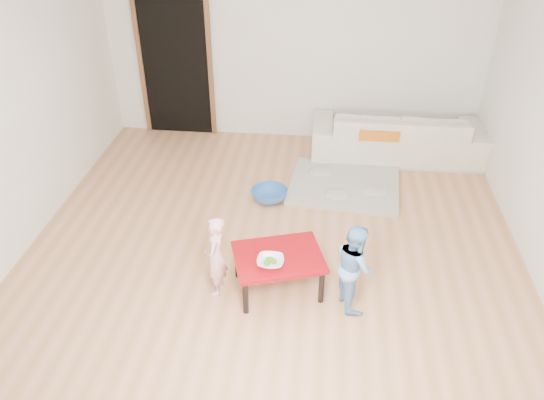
% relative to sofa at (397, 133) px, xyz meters
% --- Properties ---
extents(floor, '(5.00, 5.00, 0.01)m').
position_rel_sofa_xyz_m(floor, '(-1.41, -2.05, -0.32)').
color(floor, '#B47D4D').
rests_on(floor, ground).
extents(back_wall, '(5.00, 0.02, 2.60)m').
position_rel_sofa_xyz_m(back_wall, '(-1.41, 0.45, 0.98)').
color(back_wall, white).
rests_on(back_wall, floor).
extents(left_wall, '(0.02, 5.00, 2.60)m').
position_rel_sofa_xyz_m(left_wall, '(-3.91, -2.05, 0.98)').
color(left_wall, white).
rests_on(left_wall, floor).
extents(doorway, '(1.02, 0.08, 2.11)m').
position_rel_sofa_xyz_m(doorway, '(-3.01, 0.43, 0.70)').
color(doorway, brown).
rests_on(doorway, back_wall).
extents(sofa, '(2.20, 0.86, 0.64)m').
position_rel_sofa_xyz_m(sofa, '(0.00, 0.00, 0.00)').
color(sofa, silver).
rests_on(sofa, floor).
extents(cushion, '(0.50, 0.44, 0.13)m').
position_rel_sofa_xyz_m(cushion, '(-0.28, -0.24, 0.17)').
color(cushion, orange).
rests_on(cushion, sofa).
extents(red_table, '(0.92, 0.79, 0.39)m').
position_rel_sofa_xyz_m(red_table, '(-1.30, -2.75, -0.13)').
color(red_table, maroon).
rests_on(red_table, floor).
extents(bowl, '(0.23, 0.23, 0.06)m').
position_rel_sofa_xyz_m(bowl, '(-1.35, -2.87, 0.10)').
color(bowl, white).
rests_on(bowl, red_table).
extents(broccoli, '(0.12, 0.12, 0.06)m').
position_rel_sofa_xyz_m(broccoli, '(-1.35, -2.87, 0.10)').
color(broccoli, '#2D5919').
rests_on(broccoli, red_table).
extents(child_pink, '(0.19, 0.29, 0.80)m').
position_rel_sofa_xyz_m(child_pink, '(-1.85, -2.83, 0.08)').
color(child_pink, '#D3606F').
rests_on(child_pink, floor).
extents(child_blue, '(0.43, 0.48, 0.84)m').
position_rel_sofa_xyz_m(child_blue, '(-0.63, -2.85, 0.10)').
color(child_blue, '#5D8FD9').
rests_on(child_blue, floor).
extents(basin, '(0.42, 0.42, 0.13)m').
position_rel_sofa_xyz_m(basin, '(-1.54, -1.26, -0.25)').
color(basin, '#2D61AA').
rests_on(basin, floor).
extents(blanket, '(1.38, 1.19, 0.06)m').
position_rel_sofa_xyz_m(blanket, '(-0.67, -0.90, -0.29)').
color(blanket, '#B8B1A3').
rests_on(blanket, floor).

